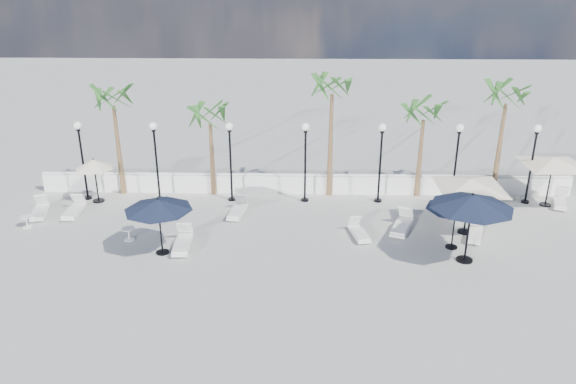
{
  "coord_description": "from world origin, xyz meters",
  "views": [
    {
      "loc": [
        -0.24,
        -18.32,
        10.56
      ],
      "look_at": [
        -0.75,
        3.91,
        1.5
      ],
      "focal_mm": 35.0,
      "sensor_mm": 36.0,
      "label": 1
    }
  ],
  "objects_px": {
    "lounger_4": "(402,225)",
    "parasol_navy_left": "(158,205)",
    "lounger_6": "(475,233)",
    "parasol_cream_sq_a": "(554,158)",
    "parasol_cream_small": "(94,165)",
    "lounger_5": "(359,232)",
    "lounger_0": "(40,210)",
    "parasol_navy_mid": "(457,204)",
    "lounger_7": "(560,201)",
    "parasol_navy_right": "(472,202)",
    "lounger_2": "(183,242)",
    "lounger_3": "(238,210)",
    "lounger_1": "(74,210)",
    "parasol_cream_sq_b": "(471,179)"
  },
  "relations": [
    {
      "from": "lounger_0",
      "to": "parasol_navy_left",
      "type": "xyz_separation_m",
      "value": [
        6.37,
        -3.45,
        1.83
      ]
    },
    {
      "from": "lounger_0",
      "to": "parasol_navy_left",
      "type": "distance_m",
      "value": 7.47
    },
    {
      "from": "lounger_1",
      "to": "parasol_cream_small",
      "type": "xyz_separation_m",
      "value": [
        0.6,
        1.53,
        1.63
      ]
    },
    {
      "from": "lounger_3",
      "to": "parasol_cream_sq_a",
      "type": "distance_m",
      "value": 14.61
    },
    {
      "from": "parasol_cream_sq_a",
      "to": "parasol_cream_sq_b",
      "type": "relative_size",
      "value": 0.99
    },
    {
      "from": "lounger_7",
      "to": "parasol_navy_left",
      "type": "distance_m",
      "value": 18.44
    },
    {
      "from": "lounger_6",
      "to": "parasol_cream_sq_a",
      "type": "xyz_separation_m",
      "value": [
        4.29,
        3.47,
        2.15
      ]
    },
    {
      "from": "lounger_0",
      "to": "parasol_navy_right",
      "type": "bearing_deg",
      "value": -25.81
    },
    {
      "from": "lounger_2",
      "to": "parasol_cream_sq_a",
      "type": "bearing_deg",
      "value": 12.77
    },
    {
      "from": "lounger_7",
      "to": "parasol_navy_right",
      "type": "xyz_separation_m",
      "value": [
        -5.91,
        -5.42,
        2.25
      ]
    },
    {
      "from": "lounger_4",
      "to": "parasol_cream_small",
      "type": "relative_size",
      "value": 0.95
    },
    {
      "from": "lounger_1",
      "to": "parasol_cream_sq_b",
      "type": "distance_m",
      "value": 17.41
    },
    {
      "from": "lounger_6",
      "to": "lounger_7",
      "type": "bearing_deg",
      "value": 55.04
    },
    {
      "from": "lounger_5",
      "to": "parasol_navy_left",
      "type": "relative_size",
      "value": 0.66
    },
    {
      "from": "lounger_5",
      "to": "parasol_cream_sq_b",
      "type": "xyz_separation_m",
      "value": [
        4.5,
        0.48,
        2.22
      ]
    },
    {
      "from": "lounger_4",
      "to": "parasol_navy_right",
      "type": "xyz_separation_m",
      "value": [
        1.98,
        -2.57,
        2.21
      ]
    },
    {
      "from": "parasol_cream_sq_a",
      "to": "parasol_cream_small",
      "type": "distance_m",
      "value": 21.23
    },
    {
      "from": "lounger_5",
      "to": "lounger_6",
      "type": "xyz_separation_m",
      "value": [
        4.81,
        0.01,
        0.0
      ]
    },
    {
      "from": "lounger_0",
      "to": "parasol_navy_mid",
      "type": "relative_size",
      "value": 0.79
    },
    {
      "from": "lounger_1",
      "to": "lounger_7",
      "type": "relative_size",
      "value": 1.04
    },
    {
      "from": "parasol_navy_right",
      "to": "lounger_2",
      "type": "bearing_deg",
      "value": 175.91
    },
    {
      "from": "lounger_2",
      "to": "parasol_cream_small",
      "type": "bearing_deg",
      "value": 133.75
    },
    {
      "from": "lounger_5",
      "to": "lounger_0",
      "type": "bearing_deg",
      "value": 160.72
    },
    {
      "from": "parasol_navy_mid",
      "to": "lounger_3",
      "type": "bearing_deg",
      "value": 161.55
    },
    {
      "from": "lounger_1",
      "to": "parasol_cream_small",
      "type": "bearing_deg",
      "value": 66.59
    },
    {
      "from": "lounger_1",
      "to": "lounger_4",
      "type": "xyz_separation_m",
      "value": [
        14.59,
        -1.34,
        0.02
      ]
    },
    {
      "from": "lounger_4",
      "to": "parasol_navy_left",
      "type": "relative_size",
      "value": 0.78
    },
    {
      "from": "lounger_4",
      "to": "lounger_7",
      "type": "relative_size",
      "value": 1.17
    },
    {
      "from": "parasol_navy_right",
      "to": "lounger_4",
      "type": "bearing_deg",
      "value": 127.69
    },
    {
      "from": "lounger_0",
      "to": "lounger_5",
      "type": "bearing_deg",
      "value": -21.32
    },
    {
      "from": "lounger_5",
      "to": "lounger_4",
      "type": "bearing_deg",
      "value": 6.09
    },
    {
      "from": "parasol_navy_mid",
      "to": "parasol_cream_sq_b",
      "type": "height_order",
      "value": "parasol_cream_sq_b"
    },
    {
      "from": "lounger_4",
      "to": "parasol_navy_mid",
      "type": "xyz_separation_m",
      "value": [
        1.75,
        -1.51,
        1.64
      ]
    },
    {
      "from": "lounger_0",
      "to": "lounger_2",
      "type": "bearing_deg",
      "value": -36.96
    },
    {
      "from": "lounger_5",
      "to": "parasol_cream_small",
      "type": "relative_size",
      "value": 0.8
    },
    {
      "from": "parasol_navy_right",
      "to": "parasol_cream_small",
      "type": "height_order",
      "value": "parasol_navy_right"
    },
    {
      "from": "lounger_7",
      "to": "lounger_5",
      "type": "bearing_deg",
      "value": -138.86
    },
    {
      "from": "lounger_2",
      "to": "parasol_navy_left",
      "type": "bearing_deg",
      "value": -151.5
    },
    {
      "from": "lounger_1",
      "to": "lounger_3",
      "type": "distance_m",
      "value": 7.43
    },
    {
      "from": "parasol_navy_left",
      "to": "parasol_cream_small",
      "type": "height_order",
      "value": "parasol_navy_left"
    },
    {
      "from": "lounger_5",
      "to": "lounger_7",
      "type": "distance_m",
      "value": 10.37
    },
    {
      "from": "parasol_navy_left",
      "to": "parasol_cream_sq_a",
      "type": "relative_size",
      "value": 0.51
    },
    {
      "from": "lounger_1",
      "to": "parasol_navy_right",
      "type": "bearing_deg",
      "value": -15.36
    },
    {
      "from": "lounger_0",
      "to": "parasol_cream_sq_b",
      "type": "height_order",
      "value": "parasol_cream_sq_b"
    },
    {
      "from": "lounger_3",
      "to": "parasol_cream_small",
      "type": "bearing_deg",
      "value": 176.67
    },
    {
      "from": "lounger_1",
      "to": "parasol_cream_sq_a",
      "type": "distance_m",
      "value": 21.97
    },
    {
      "from": "lounger_3",
      "to": "parasol_cream_sq_a",
      "type": "relative_size",
      "value": 0.36
    },
    {
      "from": "lounger_2",
      "to": "lounger_4",
      "type": "height_order",
      "value": "lounger_4"
    },
    {
      "from": "parasol_navy_mid",
      "to": "parasol_cream_sq_a",
      "type": "xyz_separation_m",
      "value": [
        5.48,
        4.38,
        0.48
      ]
    },
    {
      "from": "lounger_1",
      "to": "lounger_4",
      "type": "height_order",
      "value": "lounger_4"
    }
  ]
}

